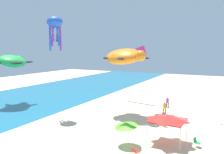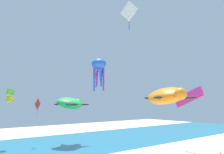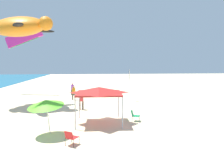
{
  "view_description": "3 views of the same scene",
  "coord_description": "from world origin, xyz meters",
  "px_view_note": "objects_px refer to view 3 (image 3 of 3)",
  "views": [
    {
      "loc": [
        -22.89,
        -4.58,
        8.72
      ],
      "look_at": [
        -0.38,
        7.17,
        5.69
      ],
      "focal_mm": 36.43,
      "sensor_mm": 36.0,
      "label": 1
    },
    {
      "loc": [
        -18.82,
        -9.8,
        7.05
      ],
      "look_at": [
        -0.38,
        12.35,
        10.2
      ],
      "focal_mm": 37.88,
      "sensor_mm": 36.0,
      "label": 2
    },
    {
      "loc": [
        -17.3,
        0.68,
        4.4
      ],
      "look_at": [
        -3.45,
        -0.46,
        3.42
      ],
      "focal_mm": 34.13,
      "sensor_mm": 36.0,
      "label": 3
    }
  ],
  "objects_px": {
    "folding_chair_facing_ocean": "(134,115)",
    "banner_flag": "(129,82)",
    "kite_turtle_orange": "(20,27)",
    "folding_chair_near_cooler": "(71,137)",
    "beach_umbrella": "(46,103)",
    "canopy_tent": "(99,91)",
    "kite_parafoil_magenta": "(24,37)",
    "person_beachcomber": "(74,92)",
    "person_far_stroller": "(73,88)",
    "person_near_umbrella": "(81,99)"
  },
  "relations": [
    {
      "from": "beach_umbrella",
      "to": "person_near_umbrella",
      "type": "height_order",
      "value": "beach_umbrella"
    },
    {
      "from": "canopy_tent",
      "to": "kite_parafoil_magenta",
      "type": "bearing_deg",
      "value": 33.17
    },
    {
      "from": "person_near_umbrella",
      "to": "person_far_stroller",
      "type": "xyz_separation_m",
      "value": [
        8.78,
        1.69,
        -0.09
      ]
    },
    {
      "from": "folding_chair_facing_ocean",
      "to": "person_beachcomber",
      "type": "bearing_deg",
      "value": 49.09
    },
    {
      "from": "banner_flag",
      "to": "canopy_tent",
      "type": "bearing_deg",
      "value": 157.28
    },
    {
      "from": "kite_turtle_orange",
      "to": "person_far_stroller",
      "type": "bearing_deg",
      "value": 78.34
    },
    {
      "from": "beach_umbrella",
      "to": "folding_chair_near_cooler",
      "type": "distance_m",
      "value": 2.79
    },
    {
      "from": "canopy_tent",
      "to": "kite_turtle_orange",
      "type": "distance_m",
      "value": 11.46
    },
    {
      "from": "banner_flag",
      "to": "person_near_umbrella",
      "type": "relative_size",
      "value": 2.07
    },
    {
      "from": "banner_flag",
      "to": "person_near_umbrella",
      "type": "xyz_separation_m",
      "value": [
        -4.12,
        5.16,
        -1.16
      ]
    },
    {
      "from": "folding_chair_facing_ocean",
      "to": "kite_parafoil_magenta",
      "type": "relative_size",
      "value": 0.15
    },
    {
      "from": "folding_chair_near_cooler",
      "to": "person_near_umbrella",
      "type": "xyz_separation_m",
      "value": [
        8.54,
        -0.01,
        0.56
      ]
    },
    {
      "from": "canopy_tent",
      "to": "person_beachcomber",
      "type": "bearing_deg",
      "value": 15.88
    },
    {
      "from": "person_far_stroller",
      "to": "person_beachcomber",
      "type": "distance_m",
      "value": 3.67
    },
    {
      "from": "person_beachcomber",
      "to": "banner_flag",
      "type": "bearing_deg",
      "value": -169.43
    },
    {
      "from": "person_far_stroller",
      "to": "kite_parafoil_magenta",
      "type": "relative_size",
      "value": 0.3
    },
    {
      "from": "person_far_stroller",
      "to": "kite_turtle_orange",
      "type": "distance_m",
      "value": 10.48
    },
    {
      "from": "kite_parafoil_magenta",
      "to": "kite_turtle_orange",
      "type": "distance_m",
      "value": 8.84
    },
    {
      "from": "person_near_umbrella",
      "to": "person_far_stroller",
      "type": "distance_m",
      "value": 8.94
    },
    {
      "from": "canopy_tent",
      "to": "beach_umbrella",
      "type": "relative_size",
      "value": 1.35
    },
    {
      "from": "folding_chair_facing_ocean",
      "to": "banner_flag",
      "type": "relative_size",
      "value": 0.22
    },
    {
      "from": "beach_umbrella",
      "to": "folding_chair_facing_ocean",
      "type": "distance_m",
      "value": 6.58
    },
    {
      "from": "folding_chair_facing_ocean",
      "to": "kite_parafoil_magenta",
      "type": "distance_m",
      "value": 20.82
    },
    {
      "from": "banner_flag",
      "to": "person_beachcomber",
      "type": "xyz_separation_m",
      "value": [
        1.02,
        6.34,
        -1.23
      ]
    },
    {
      "from": "folding_chair_near_cooler",
      "to": "kite_turtle_orange",
      "type": "xyz_separation_m",
      "value": [
        10.72,
        5.96,
        7.39
      ]
    },
    {
      "from": "kite_parafoil_magenta",
      "to": "canopy_tent",
      "type": "bearing_deg",
      "value": 131.01
    },
    {
      "from": "folding_chair_near_cooler",
      "to": "person_far_stroller",
      "type": "xyz_separation_m",
      "value": [
        17.32,
        1.67,
        0.47
      ]
    },
    {
      "from": "beach_umbrella",
      "to": "banner_flag",
      "type": "xyz_separation_m",
      "value": [
        10.97,
        -6.81,
        0.23
      ]
    },
    {
      "from": "person_far_stroller",
      "to": "canopy_tent",
      "type": "bearing_deg",
      "value": 61.58
    },
    {
      "from": "canopy_tent",
      "to": "person_far_stroller",
      "type": "height_order",
      "value": "canopy_tent"
    },
    {
      "from": "beach_umbrella",
      "to": "person_near_umbrella",
      "type": "xyz_separation_m",
      "value": [
        6.84,
        -1.65,
        -0.93
      ]
    },
    {
      "from": "beach_umbrella",
      "to": "person_far_stroller",
      "type": "xyz_separation_m",
      "value": [
        15.62,
        0.03,
        -1.02
      ]
    },
    {
      "from": "folding_chair_near_cooler",
      "to": "banner_flag",
      "type": "height_order",
      "value": "banner_flag"
    },
    {
      "from": "canopy_tent",
      "to": "banner_flag",
      "type": "distance_m",
      "value": 9.32
    },
    {
      "from": "folding_chair_facing_ocean",
      "to": "person_near_umbrella",
      "type": "xyz_separation_m",
      "value": [
        4.21,
        4.19,
        0.56
      ]
    },
    {
      "from": "person_beachcomber",
      "to": "kite_parafoil_magenta",
      "type": "xyz_separation_m",
      "value": [
        5.55,
        7.18,
        6.85
      ]
    },
    {
      "from": "folding_chair_near_cooler",
      "to": "kite_turtle_orange",
      "type": "relative_size",
      "value": 0.12
    },
    {
      "from": "banner_flag",
      "to": "person_far_stroller",
      "type": "height_order",
      "value": "banner_flag"
    },
    {
      "from": "beach_umbrella",
      "to": "banner_flag",
      "type": "height_order",
      "value": "banner_flag"
    },
    {
      "from": "folding_chair_facing_ocean",
      "to": "beach_umbrella",
      "type": "bearing_deg",
      "value": 133.49
    },
    {
      "from": "person_far_stroller",
      "to": "beach_umbrella",
      "type": "bearing_deg",
      "value": 47.96
    },
    {
      "from": "person_far_stroller",
      "to": "kite_parafoil_magenta",
      "type": "height_order",
      "value": "kite_parafoil_magenta"
    },
    {
      "from": "person_near_umbrella",
      "to": "person_beachcomber",
      "type": "relative_size",
      "value": 1.08
    },
    {
      "from": "person_far_stroller",
      "to": "kite_turtle_orange",
      "type": "relative_size",
      "value": 0.24
    },
    {
      "from": "person_beachcomber",
      "to": "kite_parafoil_magenta",
      "type": "height_order",
      "value": "kite_parafoil_magenta"
    },
    {
      "from": "person_beachcomber",
      "to": "person_near_umbrella",
      "type": "bearing_deg",
      "value": 122.66
    },
    {
      "from": "banner_flag",
      "to": "kite_turtle_orange",
      "type": "relative_size",
      "value": 0.53
    },
    {
      "from": "canopy_tent",
      "to": "kite_turtle_orange",
      "type": "height_order",
      "value": "kite_turtle_orange"
    },
    {
      "from": "person_far_stroller",
      "to": "kite_turtle_orange",
      "type": "bearing_deg",
      "value": 14.82
    },
    {
      "from": "folding_chair_facing_ocean",
      "to": "kite_turtle_orange",
      "type": "relative_size",
      "value": 0.12
    }
  ]
}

